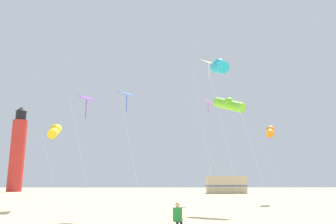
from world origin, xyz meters
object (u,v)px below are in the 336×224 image
(kite_tube_lime, at_px, (229,104))
(rv_van_tan, at_px, (226,185))
(kite_diamond_magenta, at_px, (208,105))
(kite_tube_cyan, at_px, (219,67))
(lighthouse_distant, at_px, (18,151))
(kite_flyer_standing, at_px, (178,216))
(kite_diamond_white, at_px, (208,68))
(kite_tube_orange, at_px, (270,131))
(kite_tube_gold, at_px, (55,131))
(kite_diamond_violet, at_px, (86,102))
(kite_diamond_blue, at_px, (127,98))

(kite_tube_lime, relative_size, rv_van_tan, 1.22)
(kite_diamond_magenta, height_order, kite_tube_cyan, kite_diamond_magenta)
(lighthouse_distant, bearing_deg, kite_tube_lime, -51.57)
(kite_flyer_standing, relative_size, kite_tube_cyan, 0.12)
(kite_tube_lime, bearing_deg, kite_diamond_white, -135.93)
(kite_tube_orange, distance_m, kite_tube_gold, 19.74)
(kite_diamond_magenta, distance_m, kite_diamond_violet, 16.27)
(kite_flyer_standing, relative_size, lighthouse_distant, 0.07)
(kite_tube_orange, bearing_deg, rv_van_tan, 90.08)
(kite_diamond_blue, relative_size, lighthouse_distant, 0.46)
(kite_flyer_standing, relative_size, kite_diamond_blue, 0.15)
(kite_tube_orange, relative_size, rv_van_tan, 1.13)
(kite_tube_gold, bearing_deg, lighthouse_distant, 117.18)
(kite_flyer_standing, distance_m, kite_diamond_magenta, 20.43)
(lighthouse_distant, bearing_deg, kite_diamond_violet, -62.31)
(kite_tube_orange, height_order, kite_diamond_blue, kite_diamond_blue)
(kite_diamond_magenta, height_order, kite_tube_lime, kite_diamond_magenta)
(kite_diamond_blue, bearing_deg, kite_tube_lime, 17.96)
(kite_tube_orange, distance_m, rv_van_tan, 24.51)
(kite_diamond_magenta, xyz_separation_m, kite_diamond_violet, (-8.89, -13.30, -2.96))
(kite_diamond_violet, xyz_separation_m, kite_diamond_white, (7.51, 2.68, 3.05))
(kite_diamond_white, relative_size, kite_tube_gold, 1.57)
(kite_diamond_magenta, relative_size, lighthouse_distant, 0.60)
(kite_tube_lime, relative_size, kite_diamond_blue, 1.04)
(kite_diamond_white, bearing_deg, kite_tube_orange, 54.22)
(kite_tube_gold, relative_size, rv_van_tan, 0.98)
(kite_flyer_standing, height_order, rv_van_tan, rv_van_tan)
(kite_tube_orange, distance_m, kite_diamond_white, 12.79)
(kite_diamond_magenta, distance_m, kite_tube_orange, 6.53)
(kite_diamond_violet, bearing_deg, kite_diamond_magenta, 56.23)
(kite_flyer_standing, xyz_separation_m, lighthouse_distant, (-29.53, 51.33, 7.22))
(kite_diamond_blue, distance_m, lighthouse_distant, 51.95)
(kite_diamond_violet, bearing_deg, kite_tube_gold, 120.63)
(kite_diamond_magenta, relative_size, kite_tube_lime, 1.25)
(kite_diamond_magenta, bearing_deg, kite_flyer_standing, -101.96)
(kite_tube_gold, bearing_deg, rv_van_tan, 58.14)
(kite_tube_orange, height_order, lighthouse_distant, lighthouse_distant)
(kite_tube_cyan, relative_size, kite_tube_orange, 1.27)
(kite_diamond_magenta, relative_size, kite_diamond_white, 0.99)
(kite_diamond_magenta, xyz_separation_m, kite_diamond_blue, (-6.78, -11.32, -2.21))
(kite_flyer_standing, xyz_separation_m, rv_van_tan, (9.70, 41.43, 0.78))
(kite_flyer_standing, xyz_separation_m, kite_diamond_blue, (-2.96, 6.70, 6.62))
(kite_diamond_violet, bearing_deg, kite_tube_cyan, 2.15)
(kite_tube_orange, relative_size, lighthouse_distant, 0.44)
(kite_diamond_violet, distance_m, rv_van_tan, 39.90)
(kite_tube_cyan, xyz_separation_m, kite_diamond_white, (-0.32, 2.39, 0.79))
(kite_flyer_standing, relative_size, rv_van_tan, 0.18)
(kite_tube_lime, xyz_separation_m, kite_diamond_violet, (-9.14, -4.26, -0.87))
(kite_tube_lime, height_order, kite_diamond_violet, kite_tube_lime)
(kite_diamond_blue, relative_size, kite_tube_gold, 1.19)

